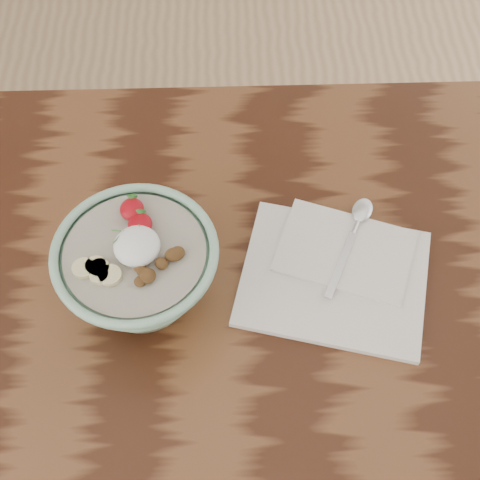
# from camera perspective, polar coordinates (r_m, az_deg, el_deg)

# --- Properties ---
(table) EXTENTS (1.60, 0.90, 0.75)m
(table) POSITION_cam_1_polar(r_m,az_deg,el_deg) (0.98, -8.39, -10.24)
(table) COLOR #36190D
(table) RESTS_ON ground
(breakfast_bowl) EXTENTS (0.21, 0.21, 0.14)m
(breakfast_bowl) POSITION_cam_1_polar(r_m,az_deg,el_deg) (0.86, -8.62, -2.50)
(breakfast_bowl) COLOR #8DBD9F
(breakfast_bowl) RESTS_ON table
(napkin) EXTENTS (0.29, 0.26, 0.02)m
(napkin) POSITION_cam_1_polar(r_m,az_deg,el_deg) (0.93, 8.21, -2.73)
(napkin) COLOR white
(napkin) RESTS_ON table
(spoon) EXTENTS (0.09, 0.17, 0.01)m
(spoon) POSITION_cam_1_polar(r_m,az_deg,el_deg) (0.97, 9.96, 1.40)
(spoon) COLOR silver
(spoon) RESTS_ON napkin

